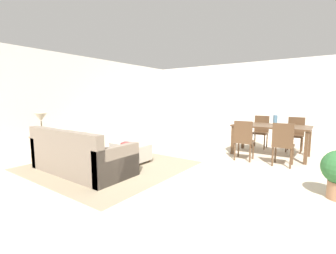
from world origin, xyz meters
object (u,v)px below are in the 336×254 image
(ottoman_table, at_px, (130,151))
(dining_chair_far_left, at_px, (261,130))
(side_table, at_px, (43,142))
(dining_table, at_px, (271,129))
(dining_chair_near_right, at_px, (283,142))
(dining_chair_near_left, at_px, (244,138))
(book_on_ottoman, at_px, (128,143))
(table_lamp, at_px, (41,118))
(couch, at_px, (80,157))
(dining_chair_far_right, at_px, (295,132))
(vase_centerpiece, at_px, (275,120))

(ottoman_table, height_order, dining_chair_far_left, dining_chair_far_left)
(side_table, distance_m, dining_table, 5.41)
(ottoman_table, relative_size, dining_chair_near_right, 0.99)
(dining_chair_near_right, bearing_deg, dining_chair_near_left, -179.48)
(ottoman_table, relative_size, book_on_ottoman, 3.49)
(dining_chair_near_right, distance_m, dining_chair_far_left, 1.91)
(side_table, relative_size, dining_chair_near_right, 0.62)
(ottoman_table, relative_size, table_lamp, 1.73)
(couch, xyz_separation_m, dining_chair_far_left, (2.27, 4.38, 0.23))
(dining_chair_far_right, bearing_deg, couch, -125.72)
(side_table, height_order, vase_centerpiece, vase_centerpiece)
(dining_chair_near_left, distance_m, dining_chair_near_right, 0.81)
(table_lamp, height_order, dining_chair_near_right, table_lamp)
(vase_centerpiece, bearing_deg, book_on_ottoman, -135.88)
(ottoman_table, relative_size, dining_table, 0.52)
(side_table, relative_size, table_lamp, 1.09)
(dining_chair_near_left, bearing_deg, couch, -131.04)
(table_lamp, height_order, dining_chair_near_left, table_lamp)
(dining_chair_near_left, distance_m, vase_centerpiece, 1.08)
(couch, xyz_separation_m, dining_chair_near_right, (3.13, 2.67, 0.23))
(side_table, relative_size, dining_chair_far_left, 0.62)
(ottoman_table, bearing_deg, table_lamp, -144.03)
(side_table, xyz_separation_m, vase_centerpiece, (4.15, 3.59, 0.43))
(dining_table, bearing_deg, couch, -127.43)
(table_lamp, distance_m, dining_chair_near_left, 4.58)
(ottoman_table, xyz_separation_m, dining_chair_far_left, (2.03, 3.25, 0.29))
(couch, bearing_deg, ottoman_table, 77.94)
(dining_chair_near_left, relative_size, dining_chair_far_right, 1.00)
(table_lamp, height_order, dining_chair_far_right, table_lamp)
(side_table, distance_m, dining_chair_near_left, 4.55)
(table_lamp, distance_m, dining_chair_far_left, 5.72)
(ottoman_table, relative_size, side_table, 1.58)
(dining_chair_near_left, xyz_separation_m, dining_chair_far_right, (0.84, 1.73, 0.00))
(couch, relative_size, side_table, 3.68)
(couch, relative_size, vase_centerpiece, 8.36)
(table_lamp, relative_size, dining_chair_far_left, 0.57)
(ottoman_table, height_order, book_on_ottoman, book_on_ottoman)
(couch, height_order, dining_chair_near_left, dining_chair_near_left)
(dining_table, distance_m, dining_chair_far_left, 0.96)
(ottoman_table, xyz_separation_m, table_lamp, (-1.60, -1.16, 0.75))
(dining_chair_far_right, xyz_separation_m, book_on_ottoman, (-2.94, -3.32, -0.10))
(dining_chair_far_left, distance_m, dining_chair_far_right, 0.89)
(side_table, height_order, book_on_ottoman, side_table)
(dining_table, bearing_deg, table_lamp, -138.71)
(book_on_ottoman, bearing_deg, ottoman_table, 69.53)
(vase_centerpiece, bearing_deg, dining_chair_near_left, -117.77)
(dining_table, bearing_deg, book_on_ottoman, -135.23)
(dining_chair_near_right, height_order, book_on_ottoman, dining_chair_near_right)
(dining_table, xyz_separation_m, dining_chair_far_left, (-0.44, 0.84, -0.15))
(couch, xyz_separation_m, dining_chair_near_left, (2.32, 2.66, 0.23))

